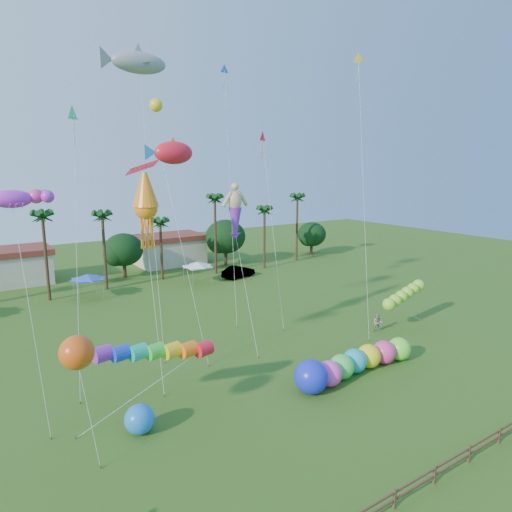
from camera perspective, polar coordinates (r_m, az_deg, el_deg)
ground at (r=30.13m, az=11.37°, el=-20.28°), size 160.00×160.00×0.00m
tree_line at (r=66.62m, az=-13.88°, el=1.07°), size 69.46×8.91×11.00m
buildings_row at (r=70.86m, az=-20.53°, el=-0.59°), size 35.00×7.00×4.00m
tent_row at (r=57.04m, az=-20.17°, el=-2.54°), size 31.00×4.00×0.60m
fence at (r=26.67m, az=21.44°, el=-23.91°), size 36.12×0.12×1.00m
car_b at (r=64.79m, az=-2.21°, el=-1.99°), size 5.35×2.88×1.68m
spectator_b at (r=45.48m, az=14.97°, el=-8.07°), size 1.10×1.12×1.82m
caterpillar_inflatable at (r=35.97m, az=11.82°, el=-13.02°), size 11.84×2.83×2.41m
blue_ball at (r=29.48m, az=-14.35°, el=-19.15°), size 1.80×1.80×1.80m
rainbow_tube at (r=30.51m, az=-9.72°, el=-12.12°), size 10.32×1.19×4.14m
green_worm at (r=45.05m, az=16.27°, el=-5.83°), size 8.99×2.04×3.49m
orange_ball_kite at (r=25.83m, az=-21.50°, el=-11.17°), size 2.33×2.51×7.04m
merman_kite at (r=38.92m, az=-2.62°, el=5.19°), size 1.98×4.57×13.83m
fish_kite at (r=39.38m, az=-10.27°, el=12.58°), size 5.27×7.18×17.75m
shark_kite at (r=42.49m, az=-14.43°, el=22.35°), size 6.62×8.22×25.21m
squid_kite at (r=33.71m, az=-13.59°, el=5.83°), size 2.45×5.24×15.30m
lobster_kite at (r=29.91m, az=-28.22°, el=6.29°), size 4.18×4.65×14.51m
delta_kite_red at (r=45.78m, az=0.89°, el=14.29°), size 1.26×4.90×19.00m
delta_kite_yellow at (r=45.62m, az=12.73°, el=22.17°), size 2.51×4.94×25.69m
delta_kite_green at (r=34.54m, az=-21.91°, el=15.64°), size 2.38×4.40×19.69m
delta_kite_blue at (r=47.94m, az=-3.93°, el=21.38°), size 2.24×4.84×25.40m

